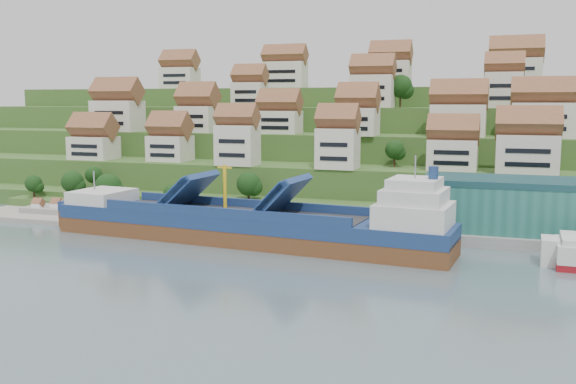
% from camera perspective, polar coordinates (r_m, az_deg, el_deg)
% --- Properties ---
extents(ground, '(300.00, 300.00, 0.00)m').
position_cam_1_polar(ground, '(120.59, 0.45, -4.78)').
color(ground, slate).
rests_on(ground, ground).
extents(quay, '(180.00, 14.00, 2.20)m').
position_cam_1_polar(quay, '(130.40, 10.92, -3.45)').
color(quay, gray).
rests_on(quay, ground).
extents(pebble_beach, '(45.00, 20.00, 1.00)m').
position_cam_1_polar(pebble_beach, '(157.90, -18.57, -1.94)').
color(pebble_beach, gray).
rests_on(pebble_beach, ground).
extents(hillside, '(260.00, 128.00, 31.00)m').
position_cam_1_polar(hillside, '(218.99, 8.90, 3.75)').
color(hillside, '#2D4C1E').
rests_on(hillside, ground).
extents(hillside_village, '(158.36, 64.55, 28.50)m').
position_cam_1_polar(hillside_village, '(174.70, 8.35, 7.12)').
color(hillside_village, beige).
rests_on(hillside_village, ground).
extents(hillside_trees, '(146.26, 63.03, 31.23)m').
position_cam_1_polar(hillside_trees, '(166.15, 0.12, 4.76)').
color(hillside_trees, '#183C14').
rests_on(hillside_trees, ground).
extents(flagpole, '(1.28, 0.16, 8.00)m').
position_cam_1_polar(flagpole, '(124.75, 9.83, -1.24)').
color(flagpole, gray).
rests_on(flagpole, quay).
extents(beach_huts, '(14.40, 3.70, 2.20)m').
position_cam_1_polar(beach_huts, '(157.88, -19.45, -1.40)').
color(beach_huts, white).
rests_on(beach_huts, pebble_beach).
extents(cargo_ship, '(80.15, 19.15, 17.62)m').
position_cam_1_polar(cargo_ship, '(121.96, -3.00, -3.03)').
color(cargo_ship, brown).
rests_on(cargo_ship, ground).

